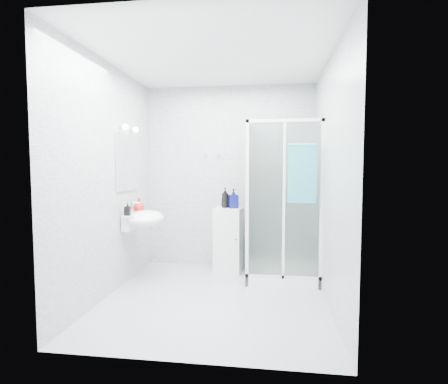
# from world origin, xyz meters

# --- Properties ---
(room) EXTENTS (2.40, 2.60, 2.60)m
(room) POSITION_xyz_m (0.00, 0.00, 1.30)
(room) COLOR silver
(room) RESTS_ON ground
(shower_enclosure) EXTENTS (0.90, 0.95, 2.00)m
(shower_enclosure) POSITION_xyz_m (0.67, 0.77, 0.45)
(shower_enclosure) COLOR white
(shower_enclosure) RESTS_ON ground
(wall_basin) EXTENTS (0.46, 0.56, 0.35)m
(wall_basin) POSITION_xyz_m (-0.99, 0.45, 0.80)
(wall_basin) COLOR white
(wall_basin) RESTS_ON ground
(mirror) EXTENTS (0.02, 0.60, 0.70)m
(mirror) POSITION_xyz_m (-1.19, 0.45, 1.50)
(mirror) COLOR white
(mirror) RESTS_ON room
(vanity_lights) EXTENTS (0.10, 0.40, 0.08)m
(vanity_lights) POSITION_xyz_m (-1.14, 0.45, 1.92)
(vanity_lights) COLOR silver
(vanity_lights) RESTS_ON room
(wall_hooks) EXTENTS (0.23, 0.06, 0.03)m
(wall_hooks) POSITION_xyz_m (-0.25, 1.26, 1.62)
(wall_hooks) COLOR silver
(wall_hooks) RESTS_ON room
(storage_cabinet) EXTENTS (0.39, 0.41, 0.88)m
(storage_cabinet) POSITION_xyz_m (0.02, 1.02, 0.44)
(storage_cabinet) COLOR silver
(storage_cabinet) RESTS_ON ground
(hand_towel) EXTENTS (0.32, 0.05, 0.68)m
(hand_towel) POSITION_xyz_m (0.95, 0.37, 1.39)
(hand_towel) COLOR teal
(hand_towel) RESTS_ON shower_enclosure
(shampoo_bottle_a) EXTENTS (0.11, 0.11, 0.28)m
(shampoo_bottle_a) POSITION_xyz_m (-0.03, 1.04, 1.02)
(shampoo_bottle_a) COLOR black
(shampoo_bottle_a) RESTS_ON storage_cabinet
(shampoo_bottle_b) EXTENTS (0.15, 0.15, 0.27)m
(shampoo_bottle_b) POSITION_xyz_m (0.09, 1.01, 1.02)
(shampoo_bottle_b) COLOR #0D114E
(shampoo_bottle_b) RESTS_ON storage_cabinet
(soap_dispenser_orange) EXTENTS (0.16, 0.16, 0.18)m
(soap_dispenser_orange) POSITION_xyz_m (-1.09, 0.58, 0.95)
(soap_dispenser_orange) COLOR #AE1A14
(soap_dispenser_orange) RESTS_ON wall_basin
(soap_dispenser_black) EXTENTS (0.08, 0.08, 0.16)m
(soap_dispenser_black) POSITION_xyz_m (-1.11, 0.26, 0.94)
(soap_dispenser_black) COLOR black
(soap_dispenser_black) RESTS_ON wall_basin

